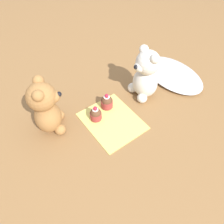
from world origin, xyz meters
name	(u,v)px	position (x,y,z in m)	size (l,w,h in m)	color
ground_plane	(112,121)	(0.00, 0.00, 0.00)	(4.00, 4.00, 0.00)	olive
knitted_placemat	(112,121)	(0.00, 0.00, 0.00)	(0.23, 0.19, 0.01)	#E0D166
tulle_cloth	(173,74)	(-0.05, 0.39, 0.01)	(0.31, 0.20, 0.03)	silver
teddy_bear_cream	(145,75)	(-0.04, 0.20, 0.10)	(0.12, 0.12, 0.22)	silver
teddy_bear_tan	(46,108)	(-0.12, -0.20, 0.11)	(0.14, 0.13, 0.22)	#A3703D
cupcake_near_cream_bear	(107,102)	(-0.07, 0.03, 0.03)	(0.05, 0.05, 0.07)	#993333
cupcake_near_tan_bear	(96,114)	(-0.05, -0.04, 0.03)	(0.05, 0.05, 0.07)	#993333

